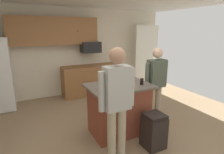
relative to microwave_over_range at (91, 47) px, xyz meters
The scene contains 18 objects.
floor 2.95m from the microwave_over_range, 103.50° to the right, with size 7.04×7.04×0.00m, color #937A5B.
back_wall 0.69m from the microwave_over_range, 153.43° to the left, with size 6.40×0.10×2.60m, color beige.
french_door_window_panel 2.03m from the microwave_over_range, ahead, with size 0.90×0.06×2.00m, color white.
cabinet_run_upper 1.11m from the microwave_over_range, behind, with size 2.40×0.38×0.75m.
cabinet_run_lower 1.00m from the microwave_over_range, 89.94° to the right, with size 1.80×0.63×0.90m.
microwave_over_range is the anchor object (origin of this frame).
kitchen_island 2.62m from the microwave_over_range, 98.06° to the right, with size 1.19×0.82×0.97m.
person_guest_left 2.46m from the microwave_over_range, 75.63° to the right, with size 0.57×0.22×1.60m.
person_host_foreground 3.21m from the microwave_over_range, 103.76° to the right, with size 0.57×0.23×1.74m.
mug_ceramic_white 2.47m from the microwave_over_range, 105.10° to the right, with size 0.13×0.09×0.09m.
glass_pilsner 2.68m from the microwave_over_range, 104.25° to the right, with size 0.07×0.07×0.13m.
mug_blue_stoneware 2.70m from the microwave_over_range, 98.99° to the right, with size 0.13×0.09×0.10m.
tumbler_amber 2.28m from the microwave_over_range, 101.21° to the right, with size 0.07×0.07×0.13m.
glass_stout_tall 2.61m from the microwave_over_range, 88.96° to the right, with size 0.07×0.07×0.12m.
glass_short_whisky 2.69m from the microwave_over_range, 106.64° to the right, with size 0.07×0.07×0.13m.
glass_dark_ale 2.31m from the microwave_over_range, 103.98° to the right, with size 0.07×0.07×0.12m.
serving_tray 2.50m from the microwave_over_range, 98.10° to the right, with size 0.44×0.30×0.04m.
trash_bin 3.31m from the microwave_over_range, 90.90° to the right, with size 0.34×0.34×0.61m.
Camera 1 is at (-1.34, -2.79, 1.97)m, focal length 29.69 mm.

